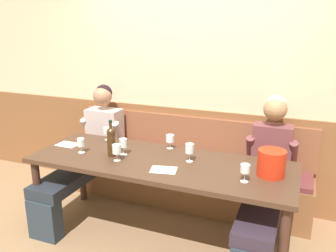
# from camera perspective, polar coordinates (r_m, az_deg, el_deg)

# --- Properties ---
(ground_plane) EXTENTS (6.80, 6.80, 0.02)m
(ground_plane) POSITION_cam_1_polar(r_m,az_deg,el_deg) (3.28, -2.34, -19.14)
(ground_plane) COLOR #936D4C
(ground_plane) RESTS_ON ground
(room_wall_back) EXTENTS (6.80, 0.08, 2.80)m
(room_wall_back) POSITION_cam_1_polar(r_m,az_deg,el_deg) (3.72, 4.34, 8.75)
(room_wall_back) COLOR beige
(room_wall_back) RESTS_ON ground
(wood_wainscot_panel) EXTENTS (6.80, 0.03, 1.01)m
(wood_wainscot_panel) POSITION_cam_1_polar(r_m,az_deg,el_deg) (3.89, 3.81, -4.51)
(wood_wainscot_panel) COLOR brown
(wood_wainscot_panel) RESTS_ON ground
(wall_bench) EXTENTS (2.60, 0.42, 0.94)m
(wall_bench) POSITION_cam_1_polar(r_m,az_deg,el_deg) (3.79, 2.75, -8.76)
(wall_bench) COLOR brown
(wall_bench) RESTS_ON ground
(dining_table) EXTENTS (2.30, 0.81, 0.76)m
(dining_table) POSITION_cam_1_polar(r_m,az_deg,el_deg) (3.05, -1.38, -7.08)
(dining_table) COLOR #472E20
(dining_table) RESTS_ON ground
(person_left_seat) EXTENTS (0.49, 1.26, 1.25)m
(person_left_seat) POSITION_cam_1_polar(r_m,az_deg,el_deg) (3.78, -12.99, -3.71)
(person_left_seat) COLOR #28333F
(person_left_seat) RESTS_ON ground
(person_center_left_seat) EXTENTS (0.47, 1.26, 1.28)m
(person_center_left_seat) POSITION_cam_1_polar(r_m,az_deg,el_deg) (3.16, 15.93, -7.78)
(person_center_left_seat) COLOR #27343E
(person_center_left_seat) RESTS_ON ground
(ice_bucket) EXTENTS (0.22, 0.22, 0.21)m
(ice_bucket) POSITION_cam_1_polar(r_m,az_deg,el_deg) (2.81, 16.68, -5.87)
(ice_bucket) COLOR red
(ice_bucket) RESTS_ON dining_table
(wine_bottle_amber_mid) EXTENTS (0.07, 0.07, 0.33)m
(wine_bottle_amber_mid) POSITION_cam_1_polar(r_m,az_deg,el_deg) (3.11, -9.34, -2.41)
(wine_bottle_amber_mid) COLOR #402510
(wine_bottle_amber_mid) RESTS_ON dining_table
(wine_glass_center_rear) EXTENTS (0.08, 0.08, 0.15)m
(wine_glass_center_rear) POSITION_cam_1_polar(r_m,az_deg,el_deg) (3.01, -8.46, -3.83)
(wine_glass_center_rear) COLOR silver
(wine_glass_center_rear) RESTS_ON dining_table
(wine_glass_by_bottle) EXTENTS (0.07, 0.07, 0.15)m
(wine_glass_by_bottle) POSITION_cam_1_polar(r_m,az_deg,el_deg) (3.14, -7.39, -2.94)
(wine_glass_by_bottle) COLOR silver
(wine_glass_by_bottle) RESTS_ON dining_table
(wine_glass_mid_right) EXTENTS (0.08, 0.08, 0.13)m
(wine_glass_mid_right) POSITION_cam_1_polar(r_m,az_deg,el_deg) (3.57, -10.03, -0.84)
(wine_glass_mid_right) COLOR silver
(wine_glass_mid_right) RESTS_ON dining_table
(wine_glass_left_end) EXTENTS (0.07, 0.07, 0.16)m
(wine_glass_left_end) POSITION_cam_1_polar(r_m,az_deg,el_deg) (2.96, 3.58, -3.85)
(wine_glass_left_end) COLOR silver
(wine_glass_left_end) RESTS_ON dining_table
(wine_glass_mid_left) EXTENTS (0.08, 0.08, 0.13)m
(wine_glass_mid_left) POSITION_cam_1_polar(r_m,az_deg,el_deg) (3.27, 0.34, -2.12)
(wine_glass_mid_left) COLOR silver
(wine_glass_mid_left) RESTS_ON dining_table
(wine_glass_center_front) EXTENTS (0.07, 0.07, 0.14)m
(wine_glass_center_front) POSITION_cam_1_polar(r_m,az_deg,el_deg) (3.26, -14.16, -2.78)
(wine_glass_center_front) COLOR silver
(wine_glass_center_front) RESTS_ON dining_table
(wine_glass_near_bucket) EXTENTS (0.07, 0.07, 0.14)m
(wine_glass_near_bucket) POSITION_cam_1_polar(r_m,az_deg,el_deg) (2.65, 12.60, -7.00)
(wine_glass_near_bucket) COLOR silver
(wine_glass_near_bucket) RESTS_ON dining_table
(tasting_sheet_left_guest) EXTENTS (0.21, 0.15, 0.00)m
(tasting_sheet_left_guest) POSITION_cam_1_polar(r_m,az_deg,el_deg) (3.54, -16.20, -2.94)
(tasting_sheet_left_guest) COLOR white
(tasting_sheet_left_guest) RESTS_ON dining_table
(tasting_sheet_right_guest) EXTENTS (0.24, 0.19, 0.00)m
(tasting_sheet_right_guest) POSITION_cam_1_polar(r_m,az_deg,el_deg) (2.83, -0.74, -7.24)
(tasting_sheet_right_guest) COLOR white
(tasting_sheet_right_guest) RESTS_ON dining_table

